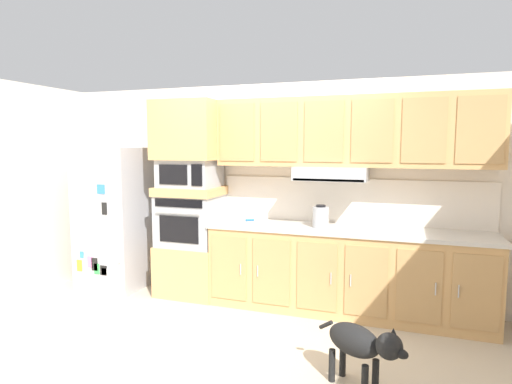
{
  "coord_description": "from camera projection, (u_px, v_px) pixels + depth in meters",
  "views": [
    {
      "loc": [
        1.39,
        -3.73,
        1.78
      ],
      "look_at": [
        0.08,
        0.06,
        1.35
      ],
      "focal_mm": 29.84,
      "sensor_mm": 36.0,
      "label": 1
    }
  ],
  "objects": [
    {
      "name": "ground_plane",
      "position": [
        246.0,
        329.0,
        4.15
      ],
      "size": [
        9.6,
        9.6,
        0.0
      ],
      "primitive_type": "plane",
      "color": "beige"
    },
    {
      "name": "back_kitchen_wall",
      "position": [
        278.0,
        191.0,
        5.06
      ],
      "size": [
        6.2,
        0.12,
        2.5
      ],
      "primitive_type": "cube",
      "color": "silver",
      "rests_on": "ground"
    },
    {
      "name": "side_panel_left",
      "position": [
        20.0,
        192.0,
        4.93
      ],
      "size": [
        0.12,
        7.1,
        2.5
      ],
      "primitive_type": "cube",
      "color": "silver",
      "rests_on": "ground"
    },
    {
      "name": "refrigerator",
      "position": [
        115.0,
        218.0,
        5.35
      ],
      "size": [
        0.76,
        0.73,
        1.76
      ],
      "color": "#ADADB2",
      "rests_on": "ground"
    },
    {
      "name": "oven_base_cabinet",
      "position": [
        192.0,
        269.0,
        5.14
      ],
      "size": [
        0.74,
        0.62,
        0.6
      ],
      "primitive_type": "cube",
      "color": "tan",
      "rests_on": "ground"
    },
    {
      "name": "built_in_oven",
      "position": [
        191.0,
        220.0,
        5.08
      ],
      "size": [
        0.7,
        0.62,
        0.6
      ],
      "color": "#A8AAAF",
      "rests_on": "oven_base_cabinet"
    },
    {
      "name": "appliance_mid_shelf",
      "position": [
        190.0,
        191.0,
        5.04
      ],
      "size": [
        0.74,
        0.62,
        0.1
      ],
      "primitive_type": "cube",
      "color": "tan",
      "rests_on": "built_in_oven"
    },
    {
      "name": "microwave",
      "position": [
        190.0,
        173.0,
        5.02
      ],
      "size": [
        0.64,
        0.54,
        0.32
      ],
      "color": "#A8AAAF",
      "rests_on": "appliance_mid_shelf"
    },
    {
      "name": "appliance_upper_cabinet",
      "position": [
        189.0,
        131.0,
        4.97
      ],
      "size": [
        0.74,
        0.62,
        0.68
      ],
      "primitive_type": "cube",
      "color": "tan",
      "rests_on": "microwave"
    },
    {
      "name": "lower_cabinet_run",
      "position": [
        345.0,
        272.0,
        4.53
      ],
      "size": [
        2.92,
        0.63,
        0.88
      ],
      "color": "tan",
      "rests_on": "ground"
    },
    {
      "name": "countertop_slab",
      "position": [
        346.0,
        230.0,
        4.49
      ],
      "size": [
        2.96,
        0.64,
        0.04
      ],
      "primitive_type": "cube",
      "color": "beige",
      "rests_on": "lower_cabinet_run"
    },
    {
      "name": "backsplash_panel",
      "position": [
        350.0,
        201.0,
        4.73
      ],
      "size": [
        2.96,
        0.02,
        0.5
      ],
      "primitive_type": "cube",
      "color": "white",
      "rests_on": "countertop_slab"
    },
    {
      "name": "upper_cabinet_with_hood",
      "position": [
        348.0,
        135.0,
        4.5
      ],
      "size": [
        2.92,
        0.48,
        0.88
      ],
      "color": "tan",
      "rests_on": "backsplash_panel"
    },
    {
      "name": "screwdriver",
      "position": [
        250.0,
        220.0,
        4.88
      ],
      "size": [
        0.16,
        0.17,
        0.03
      ],
      "color": "blue",
      "rests_on": "countertop_slab"
    },
    {
      "name": "electric_kettle",
      "position": [
        321.0,
        217.0,
        4.51
      ],
      "size": [
        0.17,
        0.17,
        0.24
      ],
      "color": "#A8AAAF",
      "rests_on": "countertop_slab"
    },
    {
      "name": "dog",
      "position": [
        361.0,
        344.0,
        3.07
      ],
      "size": [
        0.68,
        0.47,
        0.54
      ],
      "rotation": [
        0.0,
        0.0,
        -0.55
      ],
      "color": "black",
      "rests_on": "ground"
    }
  ]
}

